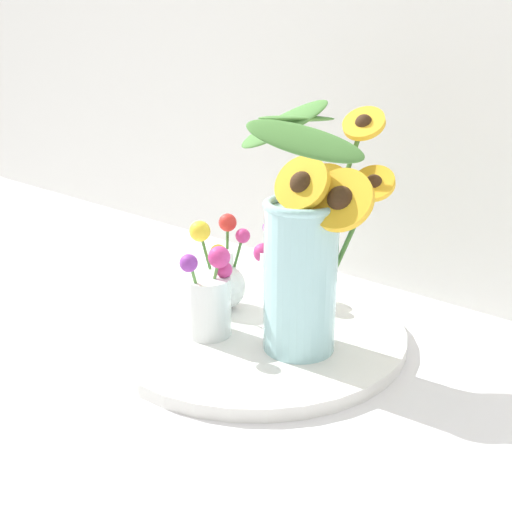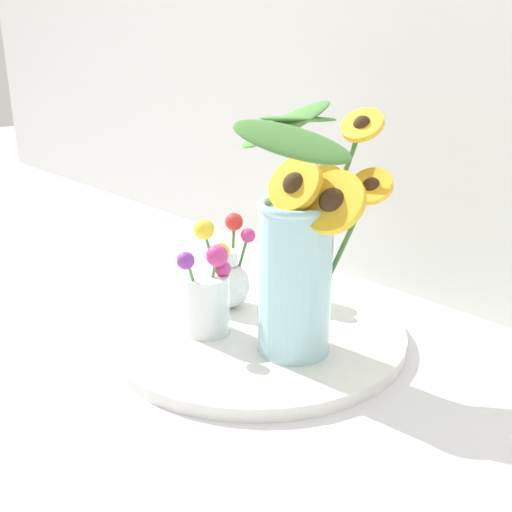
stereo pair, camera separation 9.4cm
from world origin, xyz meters
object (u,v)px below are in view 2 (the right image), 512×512
(serving_tray, at_px, (256,331))
(vase_bulb_right, at_px, (227,275))
(vase_small_back, at_px, (284,264))
(vase_small_center, at_px, (207,298))
(mason_jar_sunflowers, at_px, (299,254))

(serving_tray, xyz_separation_m, vase_bulb_right, (-0.09, 0.01, 0.07))
(serving_tray, bearing_deg, vase_small_back, 114.70)
(vase_small_center, height_order, vase_small_back, vase_small_center)
(serving_tray, xyz_separation_m, vase_small_center, (-0.03, -0.07, 0.07))
(vase_small_center, distance_m, vase_bulb_right, 0.10)
(vase_bulb_right, xyz_separation_m, vase_small_back, (0.04, 0.10, 0.00))
(mason_jar_sunflowers, bearing_deg, vase_small_center, -154.92)
(vase_small_back, bearing_deg, mason_jar_sunflowers, -39.32)
(mason_jar_sunflowers, distance_m, vase_bulb_right, 0.21)
(serving_tray, height_order, vase_small_center, vase_small_center)
(serving_tray, relative_size, vase_small_back, 3.33)
(vase_small_center, bearing_deg, vase_bulb_right, 122.59)
(mason_jar_sunflowers, height_order, vase_small_back, mason_jar_sunflowers)
(serving_tray, height_order, vase_bulb_right, vase_bulb_right)
(vase_small_center, bearing_deg, vase_small_back, 96.03)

